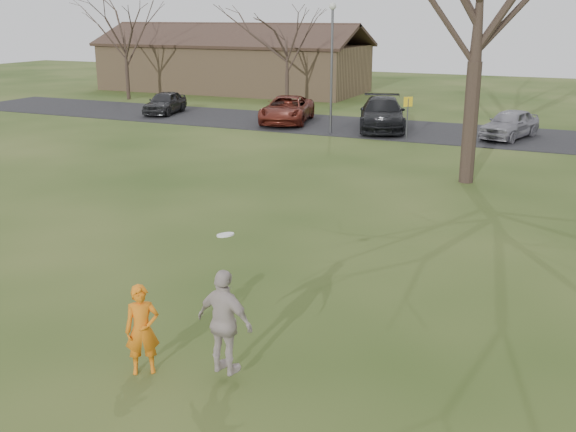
{
  "coord_description": "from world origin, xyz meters",
  "views": [
    {
      "loc": [
        5.79,
        -8.85,
        5.74
      ],
      "look_at": [
        0.0,
        4.0,
        1.5
      ],
      "focal_mm": 41.97,
      "sensor_mm": 36.0,
      "label": 1
    }
  ],
  "objects_px": {
    "car_4": "(510,124)",
    "catching_play": "(225,322)",
    "player_defender": "(142,330)",
    "lamp_post": "(332,52)",
    "car_3": "(382,114)",
    "building": "(233,65)",
    "car_0": "(165,102)",
    "car_2": "(287,110)"
  },
  "relations": [
    {
      "from": "car_2",
      "to": "catching_play",
      "type": "relative_size",
      "value": 2.18
    },
    {
      "from": "car_3",
      "to": "building",
      "type": "xyz_separation_m",
      "value": [
        -16.02,
        13.4,
        1.09
      ]
    },
    {
      "from": "player_defender",
      "to": "catching_play",
      "type": "height_order",
      "value": "catching_play"
    },
    {
      "from": "player_defender",
      "to": "car_4",
      "type": "distance_m",
      "value": 25.46
    },
    {
      "from": "car_4",
      "to": "building",
      "type": "xyz_separation_m",
      "value": [
        -22.32,
        13.39,
        1.21
      ]
    },
    {
      "from": "catching_play",
      "to": "lamp_post",
      "type": "relative_size",
      "value": 0.38
    },
    {
      "from": "car_0",
      "to": "catching_play",
      "type": "xyz_separation_m",
      "value": [
        18.31,
        -25.25,
        0.36
      ]
    },
    {
      "from": "player_defender",
      "to": "car_4",
      "type": "height_order",
      "value": "player_defender"
    },
    {
      "from": "catching_play",
      "to": "building",
      "type": "distance_m",
      "value": 43.74
    },
    {
      "from": "lamp_post",
      "to": "player_defender",
      "type": "bearing_deg",
      "value": -76.69
    },
    {
      "from": "catching_play",
      "to": "lamp_post",
      "type": "bearing_deg",
      "value": 106.74
    },
    {
      "from": "car_4",
      "to": "catching_play",
      "type": "bearing_deg",
      "value": -76.25
    },
    {
      "from": "car_0",
      "to": "player_defender",
      "type": "bearing_deg",
      "value": -67.75
    },
    {
      "from": "catching_play",
      "to": "building",
      "type": "bearing_deg",
      "value": 118.54
    },
    {
      "from": "car_0",
      "to": "catching_play",
      "type": "relative_size",
      "value": 1.64
    },
    {
      "from": "car_3",
      "to": "building",
      "type": "height_order",
      "value": "building"
    },
    {
      "from": "car_4",
      "to": "lamp_post",
      "type": "distance_m",
      "value": 9.17
    },
    {
      "from": "catching_play",
      "to": "player_defender",
      "type": "bearing_deg",
      "value": -168.8
    },
    {
      "from": "catching_play",
      "to": "building",
      "type": "relative_size",
      "value": 0.11
    },
    {
      "from": "car_3",
      "to": "car_4",
      "type": "bearing_deg",
      "value": -17.32
    },
    {
      "from": "car_3",
      "to": "player_defender",
      "type": "bearing_deg",
      "value": -99.62
    },
    {
      "from": "player_defender",
      "to": "car_2",
      "type": "relative_size",
      "value": 0.3
    },
    {
      "from": "car_4",
      "to": "catching_play",
      "type": "relative_size",
      "value": 1.71
    },
    {
      "from": "car_2",
      "to": "building",
      "type": "bearing_deg",
      "value": 115.58
    },
    {
      "from": "car_4",
      "to": "catching_play",
      "type": "height_order",
      "value": "catching_play"
    },
    {
      "from": "car_0",
      "to": "building",
      "type": "distance_m",
      "value": 13.47
    },
    {
      "from": "car_0",
      "to": "car_3",
      "type": "height_order",
      "value": "car_3"
    },
    {
      "from": "building",
      "to": "car_0",
      "type": "bearing_deg",
      "value": -78.9
    },
    {
      "from": "car_4",
      "to": "car_2",
      "type": "bearing_deg",
      "value": -163.07
    },
    {
      "from": "car_2",
      "to": "catching_play",
      "type": "distance_m",
      "value": 27.06
    },
    {
      "from": "building",
      "to": "player_defender",
      "type": "bearing_deg",
      "value": -63.27
    },
    {
      "from": "building",
      "to": "lamp_post",
      "type": "height_order",
      "value": "lamp_post"
    },
    {
      "from": "car_3",
      "to": "building",
      "type": "distance_m",
      "value": 20.91
    },
    {
      "from": "lamp_post",
      "to": "car_4",
      "type": "bearing_deg",
      "value": 14.26
    },
    {
      "from": "car_3",
      "to": "catching_play",
      "type": "height_order",
      "value": "catching_play"
    },
    {
      "from": "lamp_post",
      "to": "building",
      "type": "bearing_deg",
      "value": 132.09
    },
    {
      "from": "car_3",
      "to": "car_4",
      "type": "xyz_separation_m",
      "value": [
        6.29,
        0.01,
        -0.12
      ]
    },
    {
      "from": "car_0",
      "to": "car_2",
      "type": "height_order",
      "value": "car_2"
    },
    {
      "from": "lamp_post",
      "to": "car_2",
      "type": "bearing_deg",
      "value": 147.64
    },
    {
      "from": "player_defender",
      "to": "car_0",
      "type": "distance_m",
      "value": 30.62
    },
    {
      "from": "catching_play",
      "to": "lamp_post",
      "type": "height_order",
      "value": "lamp_post"
    },
    {
      "from": "car_4",
      "to": "catching_play",
      "type": "xyz_separation_m",
      "value": [
        -1.42,
        -25.03,
        0.34
      ]
    }
  ]
}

